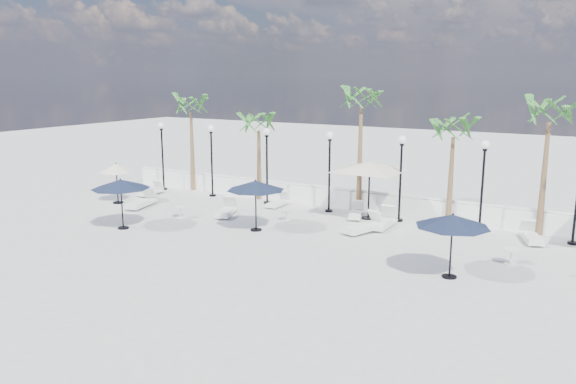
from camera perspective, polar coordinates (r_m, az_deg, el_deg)
The scene contains 29 objects.
ground at distance 21.56m, azimuth -3.55°, elevation -5.55°, with size 100.00×100.00×0.00m, color #A8A8A3.
balustrade at distance 27.77m, azimuth 5.09°, elevation -0.64°, with size 26.00×0.30×1.01m.
lamppost_0 at distance 32.49m, azimuth -12.67°, elevation 4.55°, with size 0.36×0.36×3.84m.
lamppost_1 at distance 30.23m, azimuth -7.79°, elevation 4.21°, with size 0.36×0.36×3.84m.
lamppost_2 at distance 28.22m, azimuth -2.16°, elevation 3.77°, with size 0.36×0.36×3.84m.
lamppost_3 at distance 26.52m, azimuth 4.24°, elevation 3.24°, with size 0.36×0.36×3.84m.
lamppost_4 at distance 25.19m, azimuth 11.40°, elevation 2.59°, with size 0.36×0.36×3.84m.
lamppost_5 at distance 24.31m, azimuth 19.22°, elevation 1.83°, with size 0.36×0.36×3.84m.
palm_0 at distance 31.91m, azimuth -9.85°, elevation 8.22°, with size 2.60×2.60×5.50m.
palm_1 at distance 29.28m, azimuth -3.00°, elevation 6.54°, with size 2.60×2.60×4.70m.
palm_2 at distance 26.49m, azimuth 7.46°, elevation 8.87°, with size 2.60×2.60×6.10m.
palm_3 at distance 25.21m, azimuth 16.46°, elevation 5.69°, with size 2.60×2.60×4.90m.
palm_4 at distance 24.53m, azimuth 25.02°, elevation 6.74°, with size 2.60×2.60×5.70m.
lounger_0 at distance 28.70m, azimuth -14.68°, elevation -0.99°, with size 1.18×2.21×0.79m.
lounger_1 at distance 26.26m, azimuth -6.31°, elevation -1.89°, with size 1.29×2.00×0.72m.
lounger_2 at distance 31.48m, azimuth -13.76°, elevation 0.07°, with size 0.76×1.77×0.64m.
lounger_3 at distance 25.94m, azimuth 6.95°, elevation -2.14°, with size 1.01×1.78×0.64m.
lounger_4 at distance 27.96m, azimuth -1.02°, elevation -1.04°, with size 0.64×1.71×0.63m.
lounger_5 at distance 23.54m, azimuth 7.69°, elevation -3.51°, with size 1.22×2.10×0.75m.
lounger_6 at distance 24.39m, azimuth 9.63°, elevation -3.01°, with size 0.73×2.08×0.77m.
lounger_7 at distance 24.05m, azimuth 23.47°, elevation -4.14°, with size 1.17×1.88×0.67m.
side_table_0 at distance 26.15m, azimuth -10.91°, elevation -1.90°, with size 0.56×0.56×0.54m.
side_table_1 at distance 25.19m, azimuth -0.20°, elevation -2.36°, with size 0.45×0.45×0.44m.
side_table_2 at distance 20.93m, azimuth 21.74°, elevation -5.97°, with size 0.57×0.57×0.56m.
parasol_navy_left at distance 24.60m, azimuth -16.64°, elevation 0.76°, with size 2.47×2.47×2.18m.
parasol_navy_mid at distance 23.31m, azimuth -3.31°, elevation 0.64°, with size 2.44×2.44×2.18m.
parasol_navy_right at distance 18.54m, azimuth 16.38°, elevation -2.85°, with size 2.39×2.39×2.14m.
parasol_cream_sq_a at distance 25.37m, azimuth 8.31°, elevation 2.98°, with size 5.70×5.70×2.80m.
parasol_cream_small at distance 29.69m, azimuth -17.06°, elevation 2.29°, with size 1.70×1.70×2.09m.
Camera 1 is at (11.53, -17.06, 6.40)m, focal length 35.00 mm.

